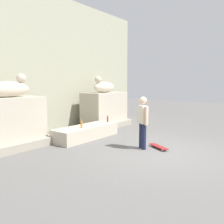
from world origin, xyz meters
TOP-DOWN VIEW (x-y plane):
  - ground_plane at (0.00, 0.00)m, footprint 40.00×40.00m
  - facade_wall at (0.00, 5.46)m, footprint 11.80×0.60m
  - pedestal_left at (-2.48, 4.19)m, footprint 2.24×1.19m
  - pedestal_right at (2.48, 4.19)m, footprint 2.24×1.19m
  - statue_reclining_left at (-2.45, 4.19)m, footprint 1.64×0.68m
  - statue_reclining_right at (2.45, 4.18)m, footprint 1.66×0.75m
  - ledge_block at (0.00, 3.03)m, footprint 2.76×0.89m
  - skater at (0.08, 0.63)m, footprint 0.37×0.46m
  - skateboard at (0.40, 0.22)m, footprint 0.56×0.80m
  - bottle_orange at (-0.39, 2.91)m, footprint 0.07×0.07m
  - bottle_red at (1.18, 2.95)m, footprint 0.07×0.07m
  - stair_step at (0.00, 3.57)m, footprint 7.21×0.50m

SIDE VIEW (x-z plane):
  - ground_plane at x=0.00m, z-range 0.00..0.00m
  - skateboard at x=0.40m, z-range 0.02..0.10m
  - stair_step at x=0.00m, z-range 0.00..0.26m
  - ledge_block at x=0.00m, z-range 0.00..0.48m
  - bottle_red at x=1.18m, z-range 0.46..0.75m
  - bottle_orange at x=-0.39m, z-range 0.45..0.77m
  - pedestal_left at x=-2.48m, z-range 0.00..1.64m
  - pedestal_right at x=2.48m, z-range 0.00..1.64m
  - skater at x=0.08m, z-range 0.09..1.76m
  - statue_reclining_left at x=-2.45m, z-range 1.53..2.31m
  - statue_reclining_right at x=2.45m, z-range 1.53..2.31m
  - facade_wall at x=0.00m, z-range 0.00..5.83m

